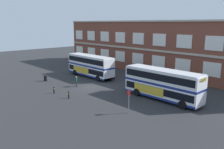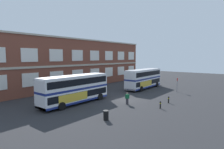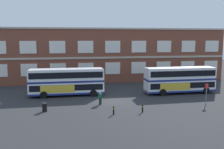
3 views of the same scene
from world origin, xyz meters
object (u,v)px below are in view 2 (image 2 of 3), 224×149
object	(u,v)px
waiting_passenger	(127,98)
safety_bollard_east	(169,100)
double_decker_near	(75,89)
double_decker_middle	(144,78)
station_litter_bin	(106,115)
bus_stand_flag	(177,84)
safety_bollard_west	(160,105)

from	to	relation	value
waiting_passenger	safety_bollard_east	world-z (taller)	waiting_passenger
double_decker_near	double_decker_middle	distance (m)	17.50
double_decker_near	double_decker_middle	size ratio (longest dim) A/B	1.00
double_decker_middle	waiting_passenger	world-z (taller)	double_decker_middle
waiting_passenger	station_litter_bin	world-z (taller)	waiting_passenger
double_decker_middle	bus_stand_flag	xyz separation A→B (m)	(0.47, -6.94, -0.51)
safety_bollard_west	safety_bollard_east	size ratio (longest dim) A/B	1.00
bus_stand_flag	safety_bollard_west	size ratio (longest dim) A/B	2.84
waiting_passenger	safety_bollard_west	distance (m)	4.66
bus_stand_flag	double_decker_near	bearing A→B (deg)	155.20
waiting_passenger	bus_stand_flag	distance (m)	13.85
double_decker_near	waiting_passenger	world-z (taller)	double_decker_near
double_decker_middle	safety_bollard_west	distance (m)	15.47
safety_bollard_west	safety_bollard_east	distance (m)	3.49
waiting_passenger	safety_bollard_east	distance (m)	6.14
double_decker_near	safety_bollard_east	bearing A→B (deg)	-50.03
safety_bollard_east	double_decker_near	bearing A→B (deg)	129.97
station_litter_bin	double_decker_near	bearing A→B (deg)	71.98
double_decker_near	safety_bollard_east	world-z (taller)	double_decker_near
double_decker_near	station_litter_bin	world-z (taller)	double_decker_near
double_decker_middle	safety_bollard_west	bearing A→B (deg)	-142.87
double_decker_middle	bus_stand_flag	size ratio (longest dim) A/B	4.09
double_decker_near	waiting_passenger	size ratio (longest dim) A/B	6.48
bus_stand_flag	double_decker_middle	bearing A→B (deg)	93.87
safety_bollard_west	safety_bollard_east	xyz separation A→B (m)	(3.48, 0.29, 0.00)
double_decker_middle	safety_bollard_east	size ratio (longest dim) A/B	11.62
waiting_passenger	station_litter_bin	distance (m)	7.13
double_decker_near	safety_bollard_west	world-z (taller)	double_decker_near
waiting_passenger	station_litter_bin	xyz separation A→B (m)	(-6.86, -1.91, -0.41)
waiting_passenger	safety_bollard_east	size ratio (longest dim) A/B	1.79
bus_stand_flag	safety_bollard_west	world-z (taller)	bus_stand_flag
safety_bollard_east	safety_bollard_west	bearing A→B (deg)	-175.22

